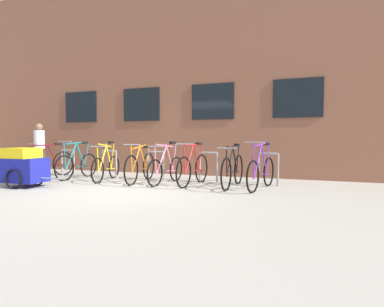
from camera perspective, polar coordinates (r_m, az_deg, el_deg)
ground_plane at (r=6.43m, az=-14.05°, el=-7.33°), size 42.00×42.00×0.00m
storefront_building at (r=12.49m, az=2.63°, el=12.63°), size 28.00×6.67×6.46m
bike_rack at (r=8.05m, az=-7.11°, el=-1.78°), size 6.51×0.05×0.80m
bicycle_orange at (r=7.72m, az=-10.06°, el=-2.55°), size 0.44×1.85×1.02m
bicycle_yellow at (r=8.21m, az=-16.45°, el=-2.47°), size 0.44×1.63×1.08m
bicycle_purple at (r=6.74m, az=13.47°, el=-3.48°), size 0.56×1.71×1.09m
bicycle_red at (r=7.15m, az=0.24°, el=-2.95°), size 0.44×1.74×1.06m
bicycle_teal at (r=8.89m, az=-21.61°, el=-2.05°), size 0.44×1.68×1.09m
bicycle_maroon at (r=9.62m, az=-26.41°, el=-1.74°), size 0.48×1.77×1.01m
bicycle_black at (r=6.88m, az=8.03°, el=-3.21°), size 0.44×1.81×1.03m
bicycle_pink at (r=7.38m, az=-5.08°, el=-2.95°), size 0.44×1.71×1.08m
bike_trailer at (r=7.88m, az=-30.01°, el=-2.23°), size 1.46×0.71×0.94m
wooden_bench at (r=11.94m, az=-30.89°, el=-1.34°), size 1.41×0.40×0.45m
person_by_bench at (r=10.61m, az=-27.77°, el=1.51°), size 0.35×0.32×1.62m
backpack at (r=10.37m, az=-31.91°, el=-2.55°), size 0.33×0.28×0.44m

